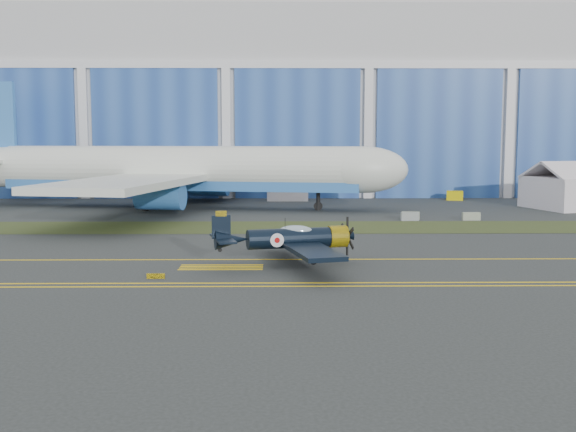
{
  "coord_description": "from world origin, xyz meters",
  "views": [
    {
      "loc": [
        -13.8,
        -55.89,
        9.17
      ],
      "look_at": [
        -13.07,
        1.41,
        2.63
      ],
      "focal_mm": 42.0,
      "sensor_mm": 36.0,
      "label": 1
    }
  ],
  "objects_px": {
    "shipping_container": "(287,192)",
    "tug": "(455,196)",
    "warbird": "(290,238)",
    "jetliner": "(179,120)"
  },
  "relations": [
    {
      "from": "shipping_container",
      "to": "tug",
      "type": "bearing_deg",
      "value": 1.08
    },
    {
      "from": "warbird",
      "to": "tug",
      "type": "distance_m",
      "value": 58.86
    },
    {
      "from": "jetliner",
      "to": "shipping_container",
      "type": "bearing_deg",
      "value": 46.39
    },
    {
      "from": "warbird",
      "to": "jetliner",
      "type": "xyz_separation_m",
      "value": [
        -14.04,
        41.88,
        9.73
      ]
    },
    {
      "from": "tug",
      "to": "warbird",
      "type": "bearing_deg",
      "value": -103.02
    },
    {
      "from": "warbird",
      "to": "shipping_container",
      "type": "distance_m",
      "value": 52.33
    },
    {
      "from": "warbird",
      "to": "shipping_container",
      "type": "height_order",
      "value": "warbird"
    },
    {
      "from": "jetliner",
      "to": "shipping_container",
      "type": "distance_m",
      "value": 20.7
    },
    {
      "from": "warbird",
      "to": "tug",
      "type": "height_order",
      "value": "warbird"
    },
    {
      "from": "warbird",
      "to": "jetliner",
      "type": "bearing_deg",
      "value": 94.64
    }
  ]
}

